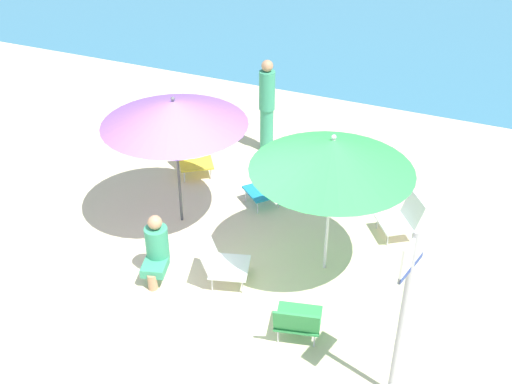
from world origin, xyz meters
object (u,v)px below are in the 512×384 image
Objects in this scene: person_a at (267,105)px; beach_chair_e at (195,156)px; beach_chair_c at (298,320)px; person_b at (156,248)px; warning_sign at (406,294)px; umbrella_purple at (174,113)px; beach_chair_d at (269,184)px; umbrella_green at (333,155)px; beach_chair_b at (221,262)px; beach_chair_a at (403,217)px.

beach_chair_e is at bearing 175.66° from person_a.
beach_chair_c is 2.10m from person_b.
warning_sign is at bearing 16.82° from beach_chair_e.
beach_chair_d is (0.99, 0.94, -1.42)m from umbrella_purple.
umbrella_purple is 4.04m from warning_sign.
warning_sign is (3.54, -1.91, -0.37)m from umbrella_purple.
umbrella_green is at bearing 101.00° from person_b.
umbrella_purple is 2.65m from person_a.
umbrella_green is at bearing -114.67° from person_a.
umbrella_green is at bearing 17.97° from beach_chair_b.
person_a is at bearing 82.52° from umbrella_purple.
person_a reaches higher than person_b.
umbrella_purple is at bearing 43.20° from beach_chair_c.
person_b is (-2.06, 0.37, 0.14)m from beach_chair_c.
umbrella_green reaches higher than beach_chair_d.
person_a is at bearing 13.67° from beach_chair_c.
beach_chair_b is at bearing 171.65° from warning_sign.
warning_sign is at bearing -37.19° from beach_chair_b.
beach_chair_d reaches higher than beach_chair_a.
person_b is at bearing -75.14° from umbrella_purple.
warning_sign is at bearing -114.19° from person_a.
umbrella_green is at bearing 87.87° from beach_chair_d.
beach_chair_b is at bearing 44.32° from beach_chair_d.
beach_chair_d is 3.96m from warning_sign.
umbrella_green is 3.43m from beach_chair_e.
person_b is at bearing 22.64° from beach_chair_d.
beach_chair_a is 1.07× the size of beach_chair_b.
person_b is at bearing 3.05° from beach_chair_a.
beach_chair_c is 4.05m from beach_chair_e.
person_b reaches higher than beach_chair_b.
person_b is 0.42× the size of warning_sign.
person_b is (0.32, -1.21, -1.31)m from umbrella_purple.
beach_chair_a is 0.35× the size of warning_sign.
person_a is (0.78, 1.17, 0.55)m from beach_chair_e.
beach_chair_c is (0.11, -1.36, -1.42)m from umbrella_green.
person_b is at bearing -153.19° from umbrella_green.
beach_chair_a is at bearing 55.65° from umbrella_green.
umbrella_purple is 2.89× the size of beach_chair_b.
person_b is at bearing 178.00° from beach_chair_b.
beach_chair_d is at bearing -127.02° from person_a.
person_b is (-1.95, -0.98, -1.29)m from umbrella_green.
beach_chair_e is at bearing -178.59° from person_b.
beach_chair_e is (-2.73, 1.53, -1.42)m from umbrella_green.
beach_chair_b is at bearing 51.64° from beach_chair_c.
umbrella_green reaches higher than beach_chair_e.
umbrella_purple is 2.95× the size of beach_chair_c.
beach_chair_d reaches higher than beach_chair_e.
person_b is at bearing -179.88° from warning_sign.
beach_chair_a is at bearing 129.48° from beach_chair_d.
umbrella_purple is at bearing -6.63° from beach_chair_d.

